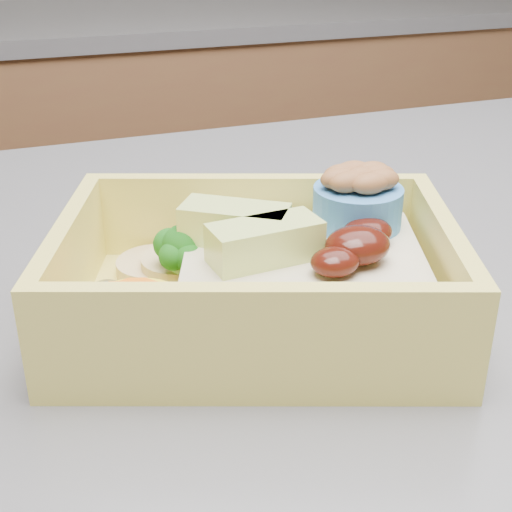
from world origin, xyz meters
name	(u,v)px	position (x,y,z in m)	size (l,w,h in m)	color
back_cabinets	(56,33)	(0.00, 1.23, 0.89)	(3.20, 0.62, 2.30)	brown
bento_box	(269,276)	(-0.03, -0.05, 0.95)	(0.24, 0.21, 0.07)	#EAD960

